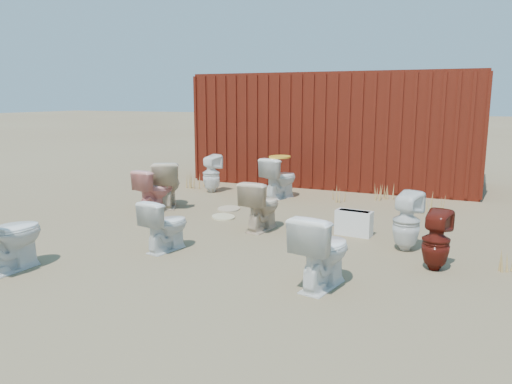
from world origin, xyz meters
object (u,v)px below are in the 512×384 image
at_px(toilet_front_e, 322,250).
at_px(loose_tank, 354,223).
at_px(shipping_container, 339,129).
at_px(toilet_back_e, 406,221).
at_px(toilet_back_beige_left, 167,184).
at_px(toilet_back_yellowlid, 280,178).
at_px(toilet_front_maroon, 436,240).
at_px(toilet_back_a, 211,173).
at_px(toilet_front_c, 166,225).
at_px(toilet_front_a, 6,235).
at_px(toilet_front_pink, 155,190).
at_px(toilet_back_beige_right, 261,205).

xyz_separation_m(toilet_front_e, loose_tank, (-0.15, 2.04, -0.21)).
distance_m(shipping_container, toilet_back_e, 5.30).
relative_size(toilet_back_beige_left, toilet_back_yellowlid, 1.04).
bearing_deg(toilet_back_yellowlid, toilet_front_e, 135.10).
bearing_deg(toilet_front_e, toilet_back_yellowlid, -52.68).
distance_m(toilet_front_maroon, toilet_front_e, 1.42).
bearing_deg(toilet_back_a, toilet_front_maroon, 162.34).
xyz_separation_m(toilet_back_beige_left, loose_tank, (3.41, -0.50, -0.23)).
distance_m(toilet_front_e, toilet_back_beige_left, 4.37).
xyz_separation_m(toilet_front_e, toilet_back_beige_left, (-3.55, 2.54, 0.02)).
bearing_deg(toilet_back_e, toilet_front_c, 41.65).
bearing_deg(toilet_front_maroon, toilet_front_a, 36.34).
relative_size(toilet_front_pink, toilet_back_beige_left, 0.88).
height_order(toilet_front_a, toilet_front_c, toilet_front_a).
bearing_deg(toilet_back_beige_right, loose_tank, -163.64).
bearing_deg(toilet_back_yellowlid, toilet_front_pink, 68.95).
bearing_deg(toilet_front_c, toilet_back_beige_left, -45.95).
relative_size(shipping_container, toilet_front_e, 7.82).
bearing_deg(toilet_front_a, toilet_back_beige_left, -83.04).
xyz_separation_m(toilet_back_a, toilet_back_e, (4.13, -2.45, -0.01)).
distance_m(toilet_front_pink, loose_tank, 3.43).
relative_size(toilet_front_c, toilet_front_e, 0.85).
relative_size(toilet_front_a, toilet_front_maroon, 1.22).
height_order(toilet_front_e, toilet_back_yellowlid, toilet_back_yellowlid).
bearing_deg(toilet_front_pink, shipping_container, -104.27).
distance_m(toilet_front_a, toilet_front_maroon, 4.74).
height_order(toilet_back_beige_left, toilet_back_beige_right, toilet_back_beige_left).
xyz_separation_m(toilet_front_pink, toilet_front_maroon, (4.57, -1.19, -0.02)).
bearing_deg(toilet_front_c, toilet_front_a, 59.76).
xyz_separation_m(toilet_front_e, toilet_back_e, (0.61, 1.62, -0.01)).
xyz_separation_m(toilet_front_c, toilet_back_beige_left, (-1.41, 2.14, 0.08)).
relative_size(toilet_back_a, toilet_back_e, 1.02).
relative_size(shipping_container, toilet_front_pink, 8.43).
bearing_deg(toilet_front_c, toilet_front_maroon, -158.46).
height_order(toilet_front_c, toilet_back_a, toilet_back_a).
height_order(shipping_container, toilet_front_e, shipping_container).
relative_size(toilet_front_e, toilet_back_beige_left, 0.95).
bearing_deg(toilet_back_e, shipping_container, -48.14).
relative_size(toilet_back_beige_left, toilet_back_beige_right, 1.11).
distance_m(shipping_container, loose_tank, 4.68).
distance_m(toilet_front_c, toilet_front_maroon, 3.21).
bearing_deg(toilet_front_e, toilet_back_a, -38.48).
xyz_separation_m(toilet_front_a, toilet_back_beige_right, (1.87, 2.74, -0.05)).
bearing_deg(toilet_front_maroon, toilet_front_e, 56.99).
xyz_separation_m(toilet_front_pink, loose_tank, (3.42, -0.15, -0.18)).
bearing_deg(toilet_front_c, toilet_front_e, -179.85).
relative_size(shipping_container, toilet_back_beige_left, 7.40).
xyz_separation_m(toilet_front_c, toilet_back_a, (-1.37, 3.66, 0.05)).
relative_size(toilet_back_beige_left, toilet_back_e, 1.08).
bearing_deg(toilet_front_pink, toilet_front_c, 140.02).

